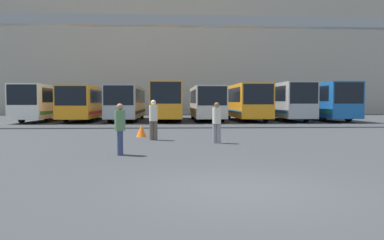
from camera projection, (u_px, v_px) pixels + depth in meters
The scene contains 15 objects.
ground_plane at pixel (240, 190), 7.29m from camera, with size 200.00×200.00×0.00m, color #2D3033.
building_backdrop at pixel (181, 60), 54.91m from camera, with size 55.09×12.00×15.63m.
overhead_gantry at pixel (191, 33), 25.49m from camera, with size 35.05×0.80×7.53m.
bus_slot_0 at pixel (48, 101), 33.71m from camera, with size 2.44×11.65×3.10m.
bus_slot_1 at pixel (89, 101), 34.31m from camera, with size 2.60×12.45×2.99m.
bus_slot_2 at pixel (127, 101), 33.79m from camera, with size 2.50×11.04×3.04m.
bus_slot_3 at pixel (167, 99), 34.18m from camera, with size 2.58×11.45×3.32m.
bus_slot_4 at pixel (206, 101), 33.80m from camera, with size 2.48×10.28×3.00m.
bus_slot_5 at pixel (246, 100), 33.86m from camera, with size 2.63×10.03×3.19m.
bus_slot_6 at pixel (284, 100), 34.41m from camera, with size 2.46×10.76×3.31m.
bus_slot_7 at pixel (322, 99), 34.56m from camera, with size 2.60×10.68×3.32m.
pedestrian_mid_right at pixel (153, 119), 16.62m from camera, with size 0.37×0.37×1.79m.
pedestrian_far_center at pixel (120, 128), 11.96m from camera, with size 0.34×0.34×1.65m.
pedestrian_near_center at pixel (217, 122), 15.38m from camera, with size 0.35×0.35×1.69m.
traffic_cone at pixel (141, 131), 18.14m from camera, with size 0.49×0.49×0.61m.
Camera 1 is at (-1.31, -7.15, 1.72)m, focal length 35.00 mm.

